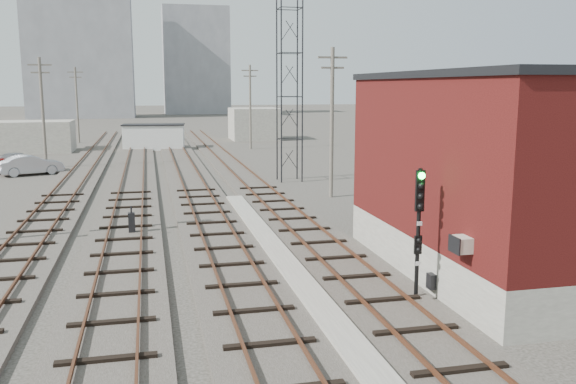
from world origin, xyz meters
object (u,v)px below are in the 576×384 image
object	(u,v)px
site_trailer	(154,137)
car_grey	(19,160)
signal_mast	(419,224)
car_silver	(31,165)
car_red	(1,165)
switch_stand	(132,223)

from	to	relation	value
site_trailer	car_grey	world-z (taller)	site_trailer
signal_mast	car_silver	bearing A→B (deg)	117.29
signal_mast	car_red	bearing A→B (deg)	119.64
car_grey	signal_mast	bearing A→B (deg)	-146.15
signal_mast	car_red	world-z (taller)	signal_mast
site_trailer	car_grey	xyz separation A→B (m)	(-11.31, -12.32, -0.78)
switch_stand	car_silver	xyz separation A→B (m)	(-8.01, 21.92, 0.16)
car_red	car_silver	bearing A→B (deg)	-127.93
signal_mast	car_red	xyz separation A→B (m)	(-19.31, 33.94, -1.87)
car_red	car_grey	distance (m)	3.93
site_trailer	car_red	xyz separation A→B (m)	(-11.88, -16.21, -0.73)
signal_mast	site_trailer	xyz separation A→B (m)	(-7.43, 50.15, -1.14)
switch_stand	car_grey	size ratio (longest dim) A/B	0.31
signal_mast	car_grey	world-z (taller)	signal_mast
car_grey	site_trailer	bearing A→B (deg)	-35.04
switch_stand	site_trailer	distance (m)	39.34
switch_stand	site_trailer	size ratio (longest dim) A/B	0.19
switch_stand	car_grey	bearing A→B (deg)	108.88
car_red	car_silver	size ratio (longest dim) A/B	0.82
car_silver	signal_mast	bearing A→B (deg)	-175.10
switch_stand	site_trailer	bearing A→B (deg)	86.71
switch_stand	site_trailer	world-z (taller)	site_trailer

